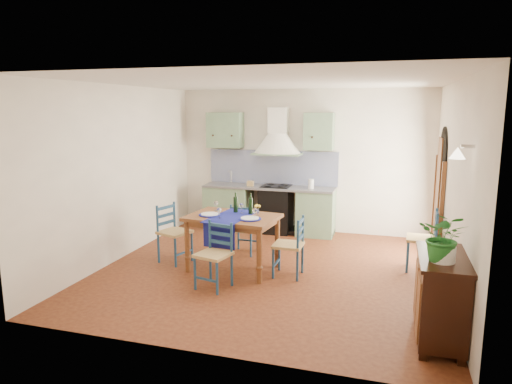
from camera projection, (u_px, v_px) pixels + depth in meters
The scene contains 13 objects.
floor at pixel (269, 270), 6.94m from camera, with size 5.00×5.00×0.00m, color #441A0E.
back_wall at pixel (276, 179), 9.04m from camera, with size 5.00×0.96×2.80m.
right_wall at pixel (450, 189), 6.26m from camera, with size 0.26×5.00×2.80m.
left_wall at pixel (121, 173), 7.39m from camera, with size 0.04×5.00×2.80m, color beige.
ceiling at pixel (270, 81), 6.44m from camera, with size 5.00×5.00×0.01m, color silver.
dining_table at pixel (233, 222), 6.85m from camera, with size 1.41×1.09×1.16m.
chair_near at pixel (215, 255), 6.22m from camera, with size 0.50×0.50×0.90m.
chair_far at pixel (244, 228), 7.67m from camera, with size 0.41×0.41×0.87m.
chair_left at pixel (173, 232), 7.27m from camera, with size 0.55×0.55×0.93m.
chair_right at pixel (290, 246), 6.64m from camera, with size 0.42×0.42×0.89m.
chair_spare at pixel (424, 239), 6.86m from camera, with size 0.46×0.46×0.94m.
sideboard at pixel (440, 295), 4.76m from camera, with size 0.50×1.05×0.94m.
potted_plant at pixel (444, 237), 4.47m from camera, with size 0.45×0.39×0.50m, color #216F27.
Camera 1 is at (1.69, -6.40, 2.43)m, focal length 32.00 mm.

